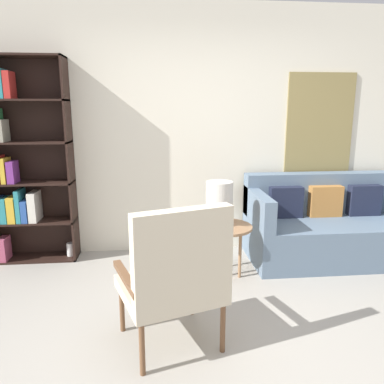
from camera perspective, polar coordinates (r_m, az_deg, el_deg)
ground_plane at (r=2.71m, az=5.52°, el=-23.84°), size 14.00×14.00×0.00m
wall_back at (r=4.19m, az=0.84°, el=9.17°), size 6.40×0.08×2.70m
bookshelf at (r=4.28m, az=-25.85°, el=3.79°), size 0.96×0.30×2.11m
armchair at (r=2.47m, az=-2.40°, el=-12.22°), size 0.79×0.76×1.03m
couch at (r=4.35m, az=19.99°, el=-5.03°), size 1.72×0.85×0.90m
side_table at (r=3.64m, az=5.02°, el=-5.93°), size 0.53×0.53×0.50m
table_lamp at (r=3.56m, az=4.18°, el=-1.07°), size 0.26×0.26×0.43m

